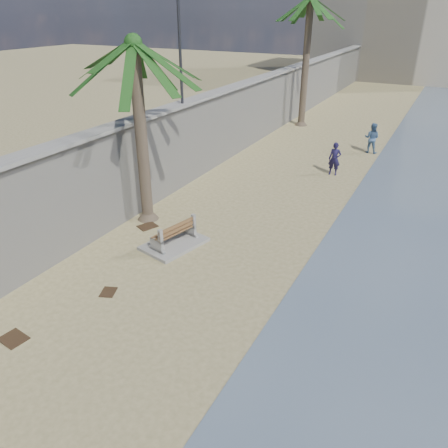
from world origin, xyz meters
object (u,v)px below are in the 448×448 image
(bench_far, at_px, (174,235))
(person_a, at_px, (335,157))
(palm_back, at_px, (311,0))
(person_b, at_px, (372,136))
(palm_mid, at_px, (133,45))

(bench_far, height_order, person_a, person_a)
(palm_back, height_order, person_b, palm_back)
(palm_mid, xyz_separation_m, palm_back, (0.45, 16.72, 1.43))
(palm_back, height_order, person_a, palm_back)
(palm_back, distance_m, person_a, 11.81)
(bench_far, relative_size, palm_back, 0.27)
(palm_mid, height_order, person_a, palm_mid)
(person_a, bearing_deg, palm_back, 113.87)
(person_a, height_order, person_b, person_b)
(person_a, relative_size, person_b, 0.99)
(palm_back, bearing_deg, bench_far, -84.96)
(bench_far, distance_m, person_b, 14.35)
(bench_far, relative_size, palm_mid, 0.33)
(bench_far, bearing_deg, person_b, 74.61)
(bench_far, bearing_deg, person_a, 72.68)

